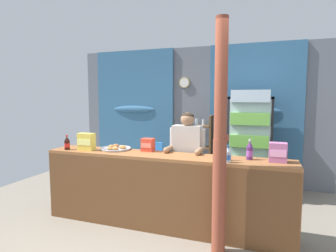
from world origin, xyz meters
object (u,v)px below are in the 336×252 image
Objects in this scene: soda_bottle_lime_soda at (218,149)px; bottle_shelf_rack at (200,149)px; soda_bottle_grape_soda at (250,151)px; snack_box_wafer at (278,152)px; pastry_tray at (116,148)px; soda_bottle_water at (228,155)px; snack_box_instant_noodle at (86,142)px; soda_bottle_cola at (67,144)px; snack_box_crackers at (148,145)px; drink_fridge at (250,138)px; plastic_lawn_chair at (150,162)px; stall_counter at (160,186)px; timber_post at (220,144)px; shopkeeper at (187,152)px.

bottle_shelf_rack is at bearing 108.68° from soda_bottle_lime_soda.
soda_bottle_grape_soda is 0.31m from snack_box_wafer.
bottle_shelf_rack is at bearing 119.29° from soda_bottle_grape_soda.
soda_bottle_water is at bearing -9.82° from pastry_tray.
snack_box_instant_noodle is at bearing -121.72° from bottle_shelf_rack.
soda_bottle_cola is 0.85× the size of soda_bottle_grape_soda.
soda_bottle_grape_soda reaches higher than snack_box_instant_noodle.
snack_box_crackers is at bearing -101.33° from bottle_shelf_rack.
soda_bottle_lime_soda is 1.26× the size of soda_bottle_grape_soda.
soda_bottle_cola is 1.17m from snack_box_crackers.
soda_bottle_lime_soda is at bearing -0.97° from snack_box_instant_noodle.
drink_fridge reaches higher than plastic_lawn_chair.
soda_bottle_cola is 0.86× the size of snack_box_instant_noodle.
plastic_lawn_chair is at bearing 147.08° from snack_box_wafer.
snack_box_crackers is 0.49m from pastry_tray.
soda_bottle_lime_soda reaches higher than stall_counter.
soda_bottle_grape_soda is 1.36m from snack_box_crackers.
soda_bottle_cola is at bearing -179.52° from stall_counter.
snack_box_crackers is (-1.01, 0.25, -0.04)m from soda_bottle_lime_soda.
stall_counter is 1.29× the size of timber_post.
drink_fridge is at bearing 36.36° from soda_bottle_cola.
soda_bottle_lime_soda is 0.67m from snack_box_wafer.
soda_bottle_water is at bearing -94.84° from drink_fridge.
shopkeeper is 3.44× the size of pastry_tray.
soda_bottle_grape_soda is at bearing 174.71° from snack_box_wafer.
plastic_lawn_chair is 2.39m from soda_bottle_water.
bottle_shelf_rack is 1.97m from pastry_tray.
soda_bottle_water is 0.33m from soda_bottle_grape_soda.
timber_post is 1.69× the size of shopkeeper.
snack_box_instant_noodle is (-1.92, 0.33, -0.13)m from timber_post.
bottle_shelf_rack is 4.45× the size of soda_bottle_lime_soda.
snack_box_crackers is at bearing 14.27° from snack_box_instant_noodle.
shopkeeper is (0.16, -1.50, 0.23)m from bottle_shelf_rack.
bottle_shelf_rack is 3.15× the size of pastry_tray.
stall_counter is 14.59× the size of snack_box_wafer.
soda_bottle_cola is at bearing -126.54° from bottle_shelf_rack.
drink_fridge is 1.67m from snack_box_wafer.
snack_box_crackers is at bearing 136.23° from stall_counter.
snack_box_crackers is (1.13, 0.28, 0.00)m from soda_bottle_cola.
plastic_lawn_chair is 1.78m from soda_bottle_cola.
soda_bottle_lime_soda is 1.75× the size of snack_box_crackers.
shopkeeper is 6.13× the size of soda_bottle_grape_soda.
soda_bottle_grape_soda is 1.02× the size of snack_box_instant_noodle.
soda_bottle_lime_soda is 2.14m from soda_bottle_cola.
timber_post is (0.80, -0.28, 0.63)m from stall_counter.
soda_bottle_cola is at bearing -176.82° from snack_box_wafer.
snack_box_wafer is at bearing -5.29° from soda_bottle_grape_soda.
plastic_lawn_chair is at bearing 117.09° from stall_counter.
soda_bottle_lime_soda is (0.73, 0.02, 0.51)m from stall_counter.
soda_bottle_water is (2.26, -0.06, -0.00)m from soda_bottle_cola.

